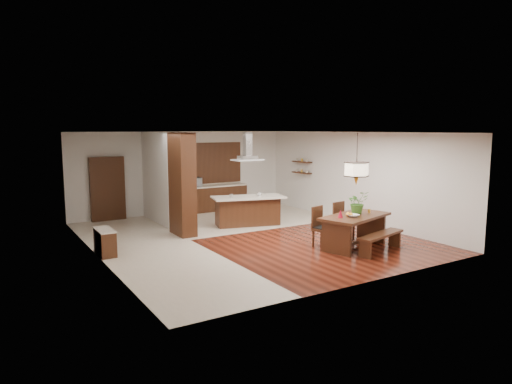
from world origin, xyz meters
TOP-DOWN VIEW (x-y plane):
  - room_shell at (0.00, 0.00)m, footprint 9.00×9.04m
  - tile_hallway at (-2.75, 0.00)m, footprint 2.50×9.00m
  - tile_kitchen at (1.25, 2.50)m, footprint 5.50×4.00m
  - soffit_band at (0.00, 0.00)m, footprint 8.00×9.00m
  - partition_pier at (-1.40, 1.20)m, footprint 0.45×1.00m
  - partition_stub at (-1.40, 3.30)m, footprint 0.18×2.40m
  - hallway_console at (-3.81, 0.20)m, footprint 0.37×0.88m
  - hallway_doorway at (-2.70, 4.40)m, footprint 1.10×0.20m
  - rear_counter at (1.00, 4.20)m, footprint 2.60×0.62m
  - kitchen_window at (1.00, 4.46)m, footprint 2.60×0.08m
  - shelf_lower at (3.87, 2.60)m, footprint 0.26×0.90m
  - shelf_upper at (3.87, 2.60)m, footprint 0.26×0.90m
  - dining_table at (1.79, -2.38)m, footprint 2.19×1.52m
  - dining_bench at (1.99, -3.07)m, footprint 1.69×0.76m
  - dining_chair_left at (1.14, -1.93)m, footprint 0.57×0.57m
  - dining_chair_right at (2.09, -1.65)m, footprint 0.51×0.51m
  - pendant_lantern at (1.79, -2.38)m, footprint 0.64×0.64m
  - foliage_plant at (1.97, -2.26)m, footprint 0.61×0.55m
  - fruit_bowl at (1.58, -2.53)m, footprint 0.30×0.30m
  - napkin_cone at (1.25, -2.43)m, footprint 0.16×0.16m
  - gold_ornament at (2.35, -2.31)m, footprint 0.07×0.07m
  - kitchen_island at (0.82, 1.35)m, footprint 2.40×1.50m
  - range_hood at (0.82, 1.35)m, footprint 0.90×0.55m
  - island_cup at (1.18, 1.24)m, footprint 0.12×0.12m
  - microwave at (0.21, 4.16)m, footprint 0.62×0.45m

SIDE VIEW (x-z plane):
  - tile_hallway at x=-2.75m, z-range 0.00..0.01m
  - tile_kitchen at x=1.25m, z-range 0.00..0.01m
  - dining_bench at x=1.99m, z-range 0.00..0.47m
  - hallway_console at x=-3.81m, z-range 0.00..0.63m
  - kitchen_island at x=0.82m, z-range 0.01..0.93m
  - rear_counter at x=1.00m, z-range 0.00..0.95m
  - dining_chair_right at x=2.09m, z-range 0.00..1.02m
  - dining_chair_left at x=1.14m, z-range 0.00..1.03m
  - dining_table at x=1.79m, z-range 0.20..1.03m
  - fruit_bowl at x=1.58m, z-range 0.83..0.90m
  - gold_ornament at x=2.35m, z-range 0.83..0.93m
  - napkin_cone at x=1.25m, z-range 0.83..1.03m
  - island_cup at x=1.18m, z-range 0.92..1.01m
  - hallway_doorway at x=-2.70m, z-range 0.00..2.10m
  - microwave at x=0.21m, z-range 0.95..1.27m
  - foliage_plant at x=1.97m, z-range 0.83..1.42m
  - shelf_lower at x=3.87m, z-range 1.38..1.42m
  - partition_pier at x=-1.40m, z-range 0.00..2.90m
  - partition_stub at x=-1.40m, z-range 0.00..2.90m
  - kitchen_window at x=1.00m, z-range 1.00..2.50m
  - shelf_upper at x=3.87m, z-range 1.78..1.82m
  - room_shell at x=0.00m, z-range 0.60..3.52m
  - pendant_lantern at x=1.79m, z-range 1.59..2.90m
  - range_hood at x=0.82m, z-range 2.03..2.90m
  - soffit_band at x=0.00m, z-range 2.88..2.89m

